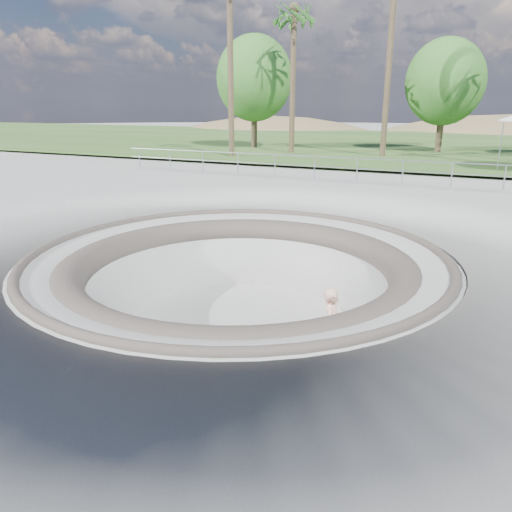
{
  "coord_description": "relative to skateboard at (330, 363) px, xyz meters",
  "views": [
    {
      "loc": [
        5.25,
        -10.41,
        3.57
      ],
      "look_at": [
        0.31,
        0.39,
        -0.1
      ],
      "focal_mm": 35.0,
      "sensor_mm": 36.0,
      "label": 1
    }
  ],
  "objects": [
    {
      "name": "distant_hills",
      "position": [
        1.08,
        58.16,
        -5.19
      ],
      "size": [
        103.2,
        45.0,
        28.6
      ],
      "color": "brown",
      "rests_on": "ground"
    },
    {
      "name": "bushy_tree_mid",
      "position": [
        -0.65,
        28.19,
        6.69
      ],
      "size": [
        5.25,
        4.77,
        7.57
      ],
      "color": "brown",
      "rests_on": "ground"
    },
    {
      "name": "bushy_tree_left",
      "position": [
        -13.73,
        25.84,
        7.06
      ],
      "size": [
        5.66,
        5.14,
        8.16
      ],
      "color": "brown",
      "rests_on": "ground"
    },
    {
      "name": "palm_b",
      "position": [
        -9.66,
        23.07,
        10.52
      ],
      "size": [
        2.6,
        2.6,
        9.86
      ],
      "color": "brown",
      "rests_on": "ground"
    },
    {
      "name": "safety_railing",
      "position": [
        -2.7,
        12.99,
        2.52
      ],
      "size": [
        25.0,
        0.06,
        1.03
      ],
      "color": "gray",
      "rests_on": "ground"
    },
    {
      "name": "skateboard",
      "position": [
        0.0,
        0.0,
        0.0
      ],
      "size": [
        0.86,
        0.52,
        0.09
      ],
      "color": "olive",
      "rests_on": "ground"
    },
    {
      "name": "ground",
      "position": [
        -2.7,
        0.99,
        1.83
      ],
      "size": [
        180.0,
        180.0,
        0.0
      ],
      "primitive_type": "plane",
      "color": "#AFAFAA",
      "rests_on": "ground"
    },
    {
      "name": "skate_bowl",
      "position": [
        -2.7,
        0.99,
        0.0
      ],
      "size": [
        14.0,
        14.0,
        4.1
      ],
      "color": "#AFAFAA",
      "rests_on": "ground"
    },
    {
      "name": "skater",
      "position": [
        -0.0,
        -0.0,
        0.87
      ],
      "size": [
        0.46,
        0.65,
        1.7
      ],
      "primitive_type": "imported",
      "rotation": [
        0.0,
        0.0,
        1.66
      ],
      "color": "#E8AF96",
      "rests_on": "skateboard"
    },
    {
      "name": "grass_strip",
      "position": [
        -2.7,
        34.99,
        2.05
      ],
      "size": [
        180.0,
        36.0,
        0.12
      ],
      "color": "#305221",
      "rests_on": "ground"
    }
  ]
}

